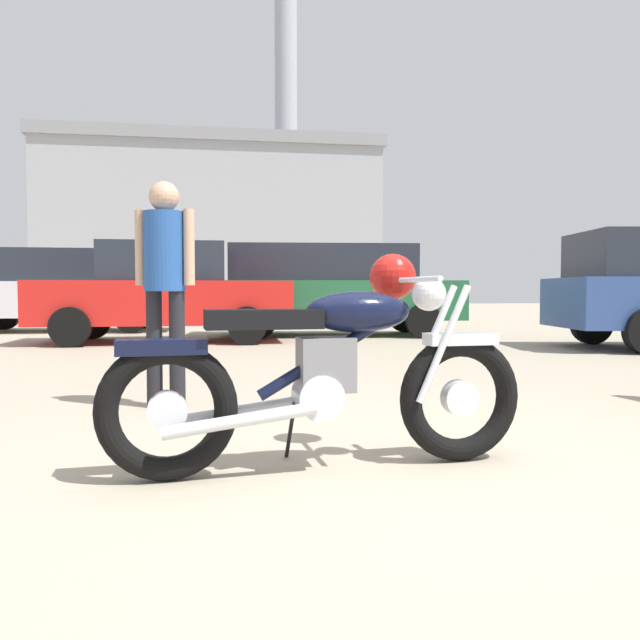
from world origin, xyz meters
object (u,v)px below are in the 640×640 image
Objects in this scene: white_estate_far at (331,287)px; silver_sedan_mid at (165,293)px; bystander at (165,270)px; vintage_motorcycle at (331,367)px; blue_hatchback_right at (59,287)px.

silver_sedan_mid is at bearing -154.91° from white_estate_far.
bystander is 7.78m from white_estate_far.
silver_sedan_mid is 3.26m from white_estate_far.
vintage_motorcycle is 9.28m from white_estate_far.
bystander is at bearing 112.85° from vintage_motorcycle.
white_estate_far is (3.05, 1.14, 0.10)m from silver_sedan_mid.
vintage_motorcycle is 2.07m from bystander.
blue_hatchback_right is (-2.53, 3.18, 0.10)m from silver_sedan_mid.
blue_hatchback_right is 5.94m from white_estate_far.
blue_hatchback_right is at bearing -52.18° from silver_sedan_mid.
silver_sedan_mid is at bearing -155.21° from bystander.
white_estate_far is at bearing -160.11° from silver_sedan_mid.
bystander is 9.94m from blue_hatchback_right.
blue_hatchback_right is (-3.13, 9.43, -0.08)m from bystander.
bystander reaches higher than vintage_motorcycle.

